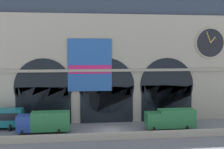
# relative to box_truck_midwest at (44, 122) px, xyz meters

# --- Properties ---
(ground_plane) EXTENTS (200.00, 200.00, 0.00)m
(ground_plane) POSITION_rel_box_truck_midwest_xyz_m (9.70, 0.32, -1.70)
(ground_plane) COLOR slate
(quay_parapet_wall) EXTENTS (90.00, 0.70, 0.94)m
(quay_parapet_wall) POSITION_rel_box_truck_midwest_xyz_m (9.70, -4.34, -1.23)
(quay_parapet_wall) COLOR #B2A891
(quay_parapet_wall) RESTS_ON ground
(station_building) EXTENTS (43.24, 6.30, 21.80)m
(station_building) POSITION_rel_box_truck_midwest_xyz_m (9.73, 8.26, 8.95)
(station_building) COLOR #B2A891
(station_building) RESTS_ON ground
(box_truck_midwest) EXTENTS (7.50, 2.91, 3.12)m
(box_truck_midwest) POSITION_rel_box_truck_midwest_xyz_m (0.00, 0.00, 0.00)
(box_truck_midwest) COLOR #28479E
(box_truck_midwest) RESTS_ON ground
(box_truck_mideast) EXTENTS (7.50, 2.91, 3.12)m
(box_truck_mideast) POSITION_rel_box_truck_midwest_xyz_m (18.84, -0.46, 0.00)
(box_truck_mideast) COLOR #2D7A42
(box_truck_mideast) RESTS_ON ground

